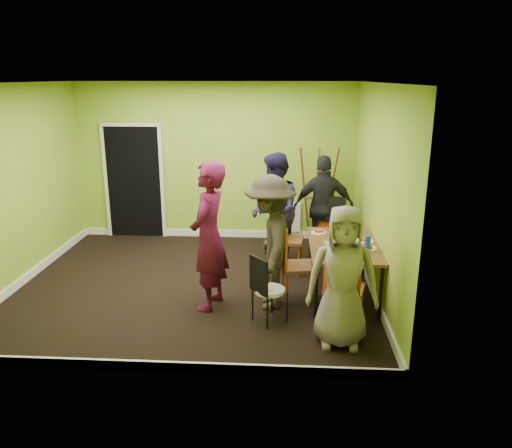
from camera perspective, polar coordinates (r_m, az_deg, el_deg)
The scene contains 28 objects.
ground at distance 7.30m, azimuth -6.87°, elevation -6.82°, with size 5.00×5.00×0.00m, color black.
room_walls at distance 7.02m, azimuth -7.27°, elevation 0.76°, with size 5.04×4.54×2.82m.
dining_table at distance 6.72m, azimuth 9.97°, elevation -2.69°, with size 0.90×1.50×0.75m.
chair_left_far at distance 7.53m, azimuth 2.99°, elevation -1.02°, with size 0.50×0.50×1.09m.
chair_left_near at distance 6.51m, azimuth 4.20°, elevation -4.04°, with size 0.51×0.50×1.06m.
chair_back_end at distance 8.05m, azimuth 8.49°, elevation 0.91°, with size 0.55×0.60×1.05m.
chair_front_end at distance 5.84m, azimuth 9.95°, elevation -6.67°, with size 0.54×0.54×1.07m.
chair_bentwood at distance 5.99m, azimuth 1.13°, elevation -7.13°, with size 0.47×0.47×0.86m.
easel at distance 8.86m, azimuth 7.06°, elevation 3.19°, with size 0.69×0.65×1.73m.
plate_near_left at distance 7.12m, azimuth 7.20°, elevation -0.96°, with size 0.22×0.22×0.01m, color white.
plate_near_right at distance 6.37m, azimuth 8.74°, elevation -3.12°, with size 0.22×0.22×0.01m, color white.
plate_far_back at distance 7.29m, azimuth 10.03°, elevation -0.66°, with size 0.23×0.23×0.01m, color white.
plate_far_front at distance 6.24m, azimuth 10.72°, elevation -3.65°, with size 0.25×0.25×0.01m, color white.
plate_wall_back at distance 6.86m, azimuth 12.25°, elevation -1.89°, with size 0.25×0.25×0.01m, color white.
plate_wall_front at distance 6.57m, azimuth 12.52°, elevation -2.72°, with size 0.26×0.26×0.01m, color white.
thermos at distance 6.66m, azimuth 10.16°, elevation -1.44°, with size 0.07×0.07×0.21m, color white.
blue_bottle at distance 6.46m, azimuth 12.63°, elevation -2.17°, with size 0.08×0.08×0.20m, color blue.
orange_bottle at distance 6.84m, azimuth 9.18°, elevation -1.43°, with size 0.03×0.03×0.09m, color #D45013.
glass_mid at distance 6.90m, azimuth 9.12°, elevation -1.24°, with size 0.07×0.07×0.10m, color black.
glass_back at distance 7.09m, azimuth 10.48°, elevation -0.83°, with size 0.06×0.06×0.09m, color black.
glass_front at distance 6.19m, azimuth 10.91°, elevation -3.43°, with size 0.06×0.06×0.10m, color black.
cup_a at distance 6.52m, azimuth 8.27°, elevation -2.29°, with size 0.12×0.12×0.09m, color white.
cup_b at distance 6.76m, azimuth 10.73°, elevation -1.67°, with size 0.11×0.11×0.10m, color white.
person_standing at distance 6.27m, azimuth -5.41°, elevation -1.46°, with size 0.69×0.45×1.90m, color #4E0D2D.
person_left_far at distance 7.70m, azimuth 2.16°, elevation 1.55°, with size 0.87×0.67×1.78m, color #1B1638.
person_left_near at distance 6.30m, azimuth 1.61°, elevation -2.14°, with size 1.11×0.64×1.73m, color #2E281F.
person_back_end at distance 8.15m, azimuth 7.72°, elevation 1.91°, with size 0.99×0.41×1.69m, color black.
person_front_end at distance 5.49m, azimuth 9.87°, elevation -6.03°, with size 0.78×0.51×1.59m, color gray.
Camera 1 is at (1.27, -6.59, 2.87)m, focal length 35.00 mm.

